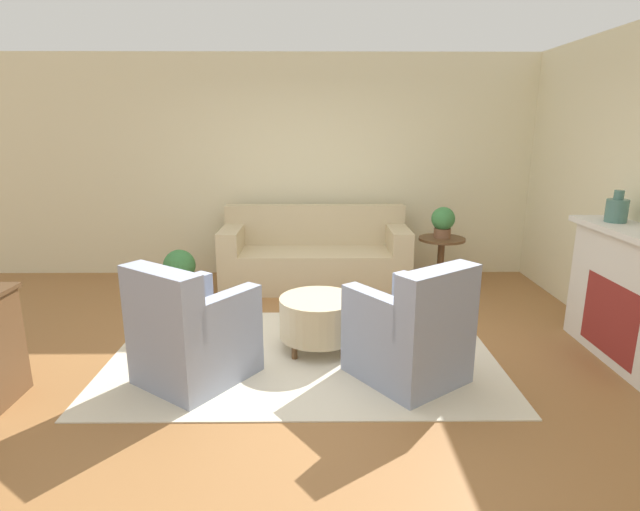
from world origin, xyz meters
name	(u,v)px	position (x,y,z in m)	size (l,w,h in m)	color
ground_plane	(303,356)	(0.00, 0.00, 0.00)	(16.00, 16.00, 0.00)	#996638
wall_back	(307,168)	(0.00, 2.60, 1.40)	(9.08, 0.12, 2.80)	beige
rug	(303,355)	(0.00, 0.00, 0.01)	(3.25, 2.01, 0.01)	beige
couch	(315,258)	(0.10, 1.98, 0.35)	(2.24, 0.84, 0.96)	#C6B289
armchair_left	(191,335)	(-0.84, -0.41, 0.37)	(1.01, 1.03, 0.94)	#8E99B2
armchair_right	(412,334)	(0.84, -0.41, 0.37)	(1.01, 1.03, 0.94)	#8E99B2
ottoman_table	(319,317)	(0.13, 0.13, 0.30)	(0.68, 0.68, 0.47)	#C6B289
side_table	(441,254)	(1.62, 1.85, 0.43)	(0.55, 0.55, 0.63)	brown
fireplace	(634,295)	(2.70, -0.13, 0.59)	(0.44, 1.47, 1.12)	silver
vase_mantel_near	(617,210)	(2.68, 0.24, 1.23)	(0.18, 0.18, 0.27)	#477066
potted_plant_on_side_table	(443,221)	(1.62, 1.85, 0.83)	(0.28, 0.28, 0.37)	brown
potted_plant_floor	(180,271)	(-1.48, 1.67, 0.27)	(0.37, 0.37, 0.53)	brown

